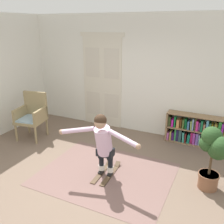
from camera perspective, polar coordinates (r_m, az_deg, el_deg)
ground_plane at (r=4.62m, az=-6.23°, el=-15.51°), size 7.20×7.20×0.00m
back_wall at (r=6.26m, az=5.94°, el=8.34°), size 6.00×0.10×2.90m
double_door at (r=6.64m, az=-2.23°, el=7.11°), size 1.22×0.05×2.45m
rug at (r=4.80m, az=-1.39°, el=-13.90°), size 2.37×1.90×0.01m
bookshelf at (r=6.05m, az=19.64°, el=-4.32°), size 1.63×0.30×0.70m
wicker_chair at (r=6.33m, az=-17.71°, el=-0.53°), size 0.70×0.70×1.10m
potted_plant at (r=4.42m, az=22.36°, el=-8.21°), size 0.51×0.46×1.08m
skis_pair at (r=4.81m, az=-1.24°, el=-13.53°), size 0.30×0.80×0.07m
person_skier at (r=4.35m, az=-2.05°, el=-6.44°), size 1.48×0.53×1.17m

